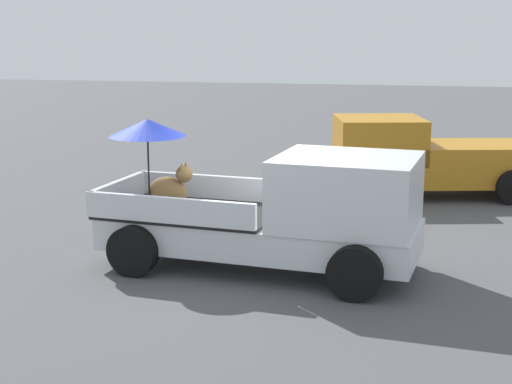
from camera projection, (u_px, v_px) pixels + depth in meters
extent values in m
plane|color=#4C4C4F|center=(259.00, 268.00, 12.45)|extent=(80.00, 80.00, 0.00)
cylinder|color=black|center=(379.00, 238.00, 12.73)|extent=(0.83, 0.37, 0.80)
cylinder|color=black|center=(355.00, 273.00, 10.91)|extent=(0.83, 0.37, 0.80)
cylinder|color=black|center=(184.00, 221.00, 13.82)|extent=(0.83, 0.37, 0.80)
cylinder|color=black|center=(133.00, 251.00, 12.00)|extent=(0.83, 0.37, 0.80)
cube|color=silver|center=(259.00, 234.00, 12.33)|extent=(5.18, 2.38, 0.50)
cube|color=silver|center=(347.00, 191.00, 11.73)|extent=(2.30, 2.09, 1.08)
cube|color=#4C606B|center=(414.00, 183.00, 11.37)|extent=(0.26, 1.72, 0.64)
cube|color=black|center=(193.00, 211.00, 12.63)|extent=(3.00, 2.16, 0.06)
cube|color=silver|center=(213.00, 187.00, 13.43)|extent=(2.79, 0.43, 0.40)
cube|color=silver|center=(169.00, 210.00, 11.73)|extent=(2.79, 0.43, 0.40)
cube|color=silver|center=(119.00, 192.00, 13.00)|extent=(0.32, 1.84, 0.40)
ellipsoid|color=olive|center=(168.00, 192.00, 12.72)|extent=(0.71, 0.40, 0.52)
sphere|color=olive|center=(184.00, 174.00, 12.56)|extent=(0.31, 0.31, 0.28)
cone|color=olive|center=(186.00, 165.00, 12.60)|extent=(0.10, 0.10, 0.12)
cone|color=olive|center=(182.00, 167.00, 12.46)|extent=(0.10, 0.10, 0.12)
cylinder|color=black|center=(149.00, 171.00, 12.62)|extent=(0.03, 0.03, 1.23)
cone|color=#1E33B7|center=(147.00, 128.00, 12.47)|extent=(1.40, 1.40, 0.28)
cylinder|color=black|center=(367.00, 188.00, 16.72)|extent=(0.80, 0.43, 0.76)
cylinder|color=black|center=(354.00, 172.00, 18.57)|extent=(0.80, 0.43, 0.76)
cylinder|color=black|center=(486.00, 171.00, 18.66)|extent=(0.80, 0.43, 0.76)
cube|color=#B27219|center=(430.00, 172.00, 17.65)|extent=(5.09, 2.86, 0.50)
cube|color=#B27219|center=(379.00, 140.00, 17.46)|extent=(2.26, 2.19, 1.00)
cube|color=#B27219|center=(475.00, 152.00, 17.58)|extent=(3.04, 2.38, 0.40)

